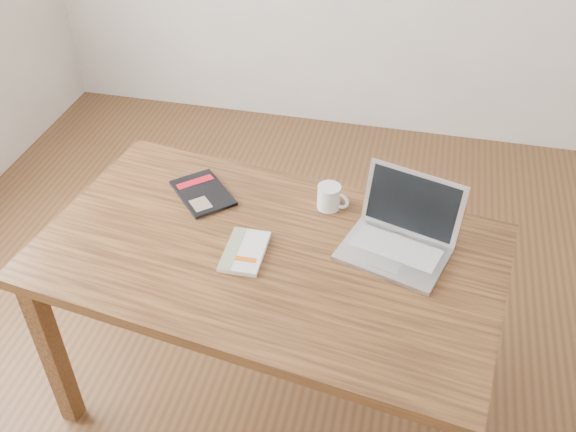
% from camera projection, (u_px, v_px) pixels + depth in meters
% --- Properties ---
extents(room, '(4.04, 4.04, 2.70)m').
position_uv_depth(room, '(300.00, 64.00, 1.67)').
color(room, '#54351C').
rests_on(room, ground).
extents(desk, '(1.55, 1.02, 0.75)m').
position_uv_depth(desk, '(269.00, 271.00, 2.07)').
color(desk, '#503018').
rests_on(desk, ground).
extents(white_guidebook, '(0.13, 0.20, 0.02)m').
position_uv_depth(white_guidebook, '(245.00, 252.00, 2.00)').
color(white_guidebook, silver).
rests_on(white_guidebook, desk).
extents(black_guidebook, '(0.27, 0.28, 0.01)m').
position_uv_depth(black_guidebook, '(203.00, 193.00, 2.23)').
color(black_guidebook, black).
rests_on(black_guidebook, desk).
extents(laptop, '(0.38, 0.35, 0.22)m').
position_uv_depth(laptop, '(400.00, 235.00, 1.99)').
color(laptop, silver).
rests_on(laptop, desk).
extents(coffee_mug, '(0.11, 0.08, 0.09)m').
position_uv_depth(coffee_mug, '(330.00, 197.00, 2.15)').
color(coffee_mug, white).
rests_on(coffee_mug, desk).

